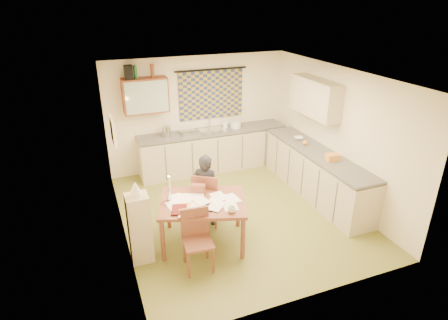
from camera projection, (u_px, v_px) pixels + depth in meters
name	position (u px, v px, depth m)	size (l,w,h in m)	color
floor	(237.00, 213.00, 6.84)	(4.00, 4.50, 0.02)	olive
ceiling	(240.00, 75.00, 5.83)	(4.00, 4.50, 0.02)	white
wall_back	(198.00, 113.00, 8.26)	(4.00, 0.02, 2.50)	#F8ECC8
wall_front	(314.00, 217.00, 4.41)	(4.00, 0.02, 2.50)	#F8ECC8
wall_left	(117.00, 167.00, 5.67)	(0.02, 4.50, 2.50)	#F8ECC8
wall_right	(337.00, 135.00, 7.00)	(0.02, 4.50, 2.50)	#F8ECC8
window_blind	(211.00, 95.00, 8.17)	(1.45, 0.03, 1.05)	navy
curtain_rod	(211.00, 69.00, 7.93)	(0.04, 0.04, 1.60)	black
wall_cabinet	(145.00, 95.00, 7.51)	(0.90, 0.34, 0.70)	brown
wall_cabinet_glass	(147.00, 97.00, 7.36)	(0.84, 0.02, 0.64)	#99B2A5
upper_cabinet_right	(315.00, 97.00, 7.16)	(0.34, 1.30, 0.70)	#C2AF8E
framed_print	(113.00, 131.00, 5.84)	(0.04, 0.50, 0.40)	beige
print_canvas	(115.00, 131.00, 5.85)	(0.01, 0.42, 0.32)	beige
counter_back	(213.00, 150.00, 8.40)	(3.30, 0.62, 0.92)	#C2AF8E
counter_right	(316.00, 174.00, 7.30)	(0.62, 2.95, 0.92)	#C2AF8E
stove	(343.00, 193.00, 6.58)	(0.58, 0.58, 0.89)	white
sink	(212.00, 132.00, 8.22)	(0.55, 0.45, 0.10)	silver
tap	(209.00, 122.00, 8.30)	(0.03, 0.03, 0.28)	silver
dish_rack	(188.00, 132.00, 8.01)	(0.35, 0.30, 0.06)	silver
kettle	(166.00, 131.00, 7.82)	(0.18, 0.18, 0.24)	silver
mixing_bowl	(236.00, 124.00, 8.35)	(0.24, 0.24, 0.16)	white
soap_bottle	(225.00, 124.00, 8.31)	(0.11, 0.11, 0.20)	white
bowl	(298.00, 138.00, 7.71)	(0.24, 0.24, 0.05)	white
orange_bag	(333.00, 157.00, 6.71)	(0.22, 0.16, 0.12)	orange
fruit_orange	(305.00, 143.00, 7.40)	(0.10, 0.10, 0.10)	orange
speaker	(129.00, 72.00, 7.22)	(0.16, 0.20, 0.26)	black
bottle_green	(135.00, 72.00, 7.26)	(0.07, 0.07, 0.26)	#195926
bottle_brown	(152.00, 71.00, 7.37)	(0.07, 0.07, 0.26)	brown
dining_table	(203.00, 222.00, 5.88)	(1.54, 1.35, 0.75)	brown
chair_far	(208.00, 207.00, 6.44)	(0.61, 0.61, 0.97)	brown
chair_near	(198.00, 251.00, 5.36)	(0.44, 0.44, 0.90)	brown
person	(206.00, 190.00, 6.28)	(0.56, 0.52, 1.29)	black
shelf_stand	(140.00, 228.00, 5.42)	(0.32, 0.30, 1.09)	#C2AF8E
lampshade	(135.00, 189.00, 5.16)	(0.20, 0.20, 0.22)	beige
letter_rack	(198.00, 189.00, 5.92)	(0.22, 0.10, 0.16)	brown
mug	(232.00, 210.00, 5.42)	(0.12, 0.12, 0.09)	white
magazine	(172.00, 210.00, 5.47)	(0.30, 0.35, 0.03)	maroon
book	(178.00, 204.00, 5.62)	(0.30, 0.33, 0.02)	orange
orange_box	(183.00, 211.00, 5.43)	(0.12, 0.08, 0.04)	orange
eyeglasses	(213.00, 211.00, 5.47)	(0.13, 0.04, 0.02)	black
candle_holder	(169.00, 195.00, 5.71)	(0.06, 0.06, 0.18)	silver
candle	(170.00, 183.00, 5.65)	(0.02, 0.02, 0.22)	white
candle_flame	(168.00, 177.00, 5.58)	(0.02, 0.02, 0.02)	#FFCC66
papers	(198.00, 202.00, 5.68)	(1.13, 0.80, 0.03)	white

